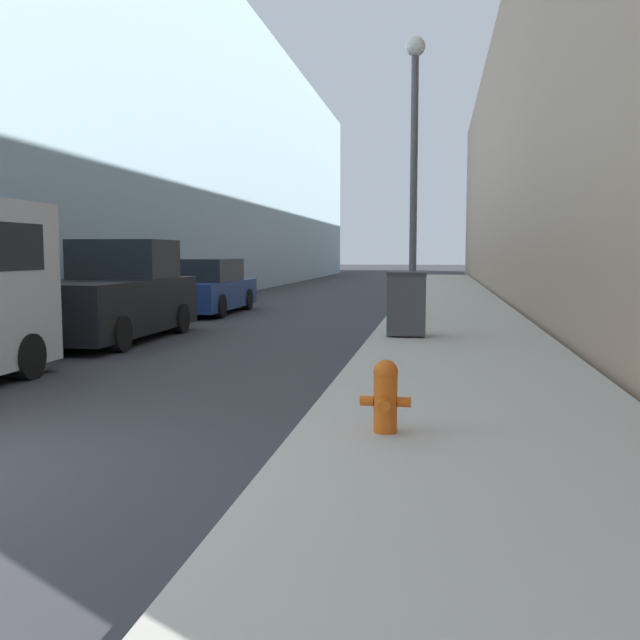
{
  "coord_description": "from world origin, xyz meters",
  "views": [
    {
      "loc": [
        4.52,
        -4.55,
        1.74
      ],
      "look_at": [
        0.93,
        17.15,
        -0.34
      ],
      "focal_mm": 40.0,
      "sensor_mm": 36.0,
      "label": 1
    }
  ],
  "objects_px": {
    "fire_hydrant": "(385,394)",
    "parked_sedan_near": "(207,288)",
    "pickup_truck": "(110,298)",
    "trash_bin": "(407,303)",
    "lamppost": "(414,152)"
  },
  "relations": [
    {
      "from": "fire_hydrant",
      "to": "pickup_truck",
      "type": "xyz_separation_m",
      "value": [
        -6.03,
        7.12,
        0.35
      ]
    },
    {
      "from": "fire_hydrant",
      "to": "trash_bin",
      "type": "height_order",
      "value": "trash_bin"
    },
    {
      "from": "lamppost",
      "to": "parked_sedan_near",
      "type": "distance_m",
      "value": 7.11
    },
    {
      "from": "fire_hydrant",
      "to": "pickup_truck",
      "type": "relative_size",
      "value": 0.13
    },
    {
      "from": "fire_hydrant",
      "to": "parked_sedan_near",
      "type": "bearing_deg",
      "value": 114.37
    },
    {
      "from": "fire_hydrant",
      "to": "lamppost",
      "type": "xyz_separation_m",
      "value": [
        -0.18,
        11.75,
        3.73
      ]
    },
    {
      "from": "trash_bin",
      "to": "parked_sedan_near",
      "type": "xyz_separation_m",
      "value": [
        -5.98,
        6.11,
        -0.07
      ]
    },
    {
      "from": "pickup_truck",
      "to": "parked_sedan_near",
      "type": "height_order",
      "value": "pickup_truck"
    },
    {
      "from": "fire_hydrant",
      "to": "lamppost",
      "type": "bearing_deg",
      "value": 90.88
    },
    {
      "from": "trash_bin",
      "to": "pickup_truck",
      "type": "height_order",
      "value": "pickup_truck"
    },
    {
      "from": "lamppost",
      "to": "parked_sedan_near",
      "type": "height_order",
      "value": "lamppost"
    },
    {
      "from": "trash_bin",
      "to": "pickup_truck",
      "type": "xyz_separation_m",
      "value": [
        -5.89,
        -0.26,
        0.06
      ]
    },
    {
      "from": "trash_bin",
      "to": "lamppost",
      "type": "bearing_deg",
      "value": 90.6
    },
    {
      "from": "fire_hydrant",
      "to": "trash_bin",
      "type": "bearing_deg",
      "value": 91.04
    },
    {
      "from": "pickup_truck",
      "to": "parked_sedan_near",
      "type": "relative_size",
      "value": 1.04
    }
  ]
}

